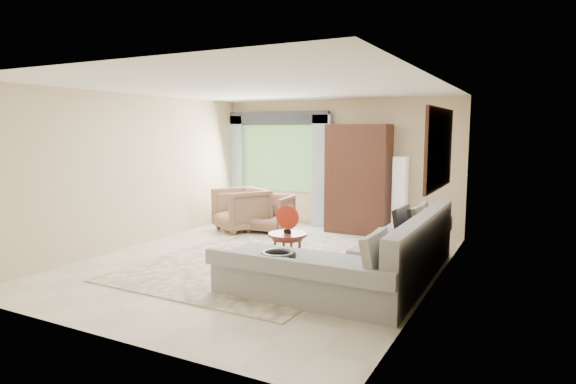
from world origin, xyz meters
The scene contains 17 objects.
ground centered at (0.00, 0.00, 0.00)m, with size 6.00×6.00×0.00m, color silver.
area_rug centered at (-0.08, 0.07, 0.01)m, with size 3.00×4.00×0.02m, color beige.
sectional_sofa centered at (1.78, -0.18, 0.28)m, with size 2.30×3.46×0.90m.
tv_screen centered at (2.05, 0.29, 0.72)m, with size 0.06×0.74×0.48m, color black.
garden_hose centered at (1.00, -1.34, 0.55)m, with size 0.43×0.43×0.09m, color black.
coffee_table centered at (0.54, -0.23, 0.29)m, with size 0.55×0.55×0.55m.
red_disc centered at (0.54, -0.23, 0.78)m, with size 0.34×0.34×0.03m, color #A42310.
armchair_left centered at (-1.55, 1.79, 0.43)m, with size 0.91×0.94×0.85m, color #8F724E.
armchair_right centered at (-0.99, 1.94, 0.37)m, with size 0.79×0.81×0.74m, color brown.
potted_plant centered at (-2.14, 2.33, 0.24)m, with size 0.44×0.38×0.49m, color #999999.
armoire centered at (0.55, 2.72, 1.05)m, with size 1.20×0.55×2.10m, color black.
floor_lamp centered at (1.35, 2.78, 0.75)m, with size 0.24×0.24×1.50m, color silver.
window centered at (-1.35, 2.97, 1.40)m, with size 1.80×0.04×1.40m, color #669E59.
curtain_left centered at (-2.40, 2.88, 1.15)m, with size 0.40×0.08×2.30m, color #9EB7CC.
curtain_right centered at (-0.30, 2.88, 1.15)m, with size 0.40×0.08×2.30m, color #9EB7CC.
valance centered at (-1.35, 2.90, 2.25)m, with size 2.40×0.12×0.26m, color #1E232D.
wall_mirror centered at (2.46, 0.35, 1.75)m, with size 0.05×1.70×1.05m.
Camera 1 is at (3.62, -6.11, 1.99)m, focal length 30.00 mm.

